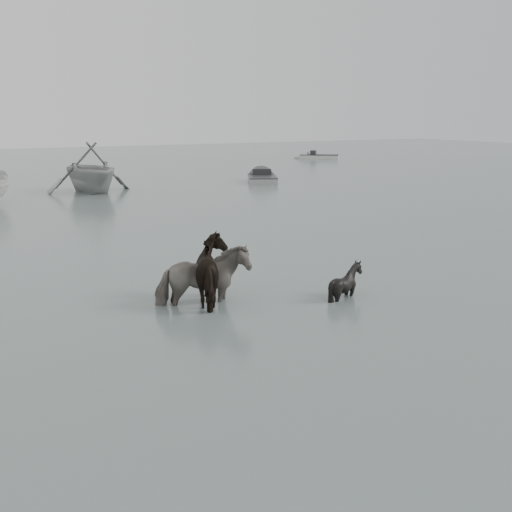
# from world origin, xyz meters

# --- Properties ---
(ground) EXTENTS (140.00, 140.00, 0.00)m
(ground) POSITION_xyz_m (0.00, 0.00, 0.00)
(ground) COLOR #495751
(ground) RESTS_ON ground
(pony_pinto) EXTENTS (2.14, 1.28, 1.69)m
(pony_pinto) POSITION_xyz_m (0.27, 2.38, 0.85)
(pony_pinto) COLOR black
(pony_pinto) RESTS_ON ground
(pony_dark) EXTENTS (1.52, 1.73, 1.63)m
(pony_dark) POSITION_xyz_m (0.69, 2.51, 0.82)
(pony_dark) COLOR black
(pony_dark) RESTS_ON ground
(pony_black) EXTENTS (1.28, 1.22, 1.12)m
(pony_black) POSITION_xyz_m (3.31, 1.33, 0.56)
(pony_black) COLOR black
(pony_black) RESTS_ON ground
(rowboat_trail) EXTENTS (5.07, 5.69, 2.74)m
(rowboat_trail) POSITION_xyz_m (3.64, 23.71, 1.37)
(rowboat_trail) COLOR #A2A5A2
(rowboat_trail) RESTS_ON ground
(skiff_port) EXTENTS (3.61, 5.06, 0.75)m
(skiff_port) POSITION_xyz_m (13.89, 23.60, 0.38)
(skiff_port) COLOR gray
(skiff_port) RESTS_ON ground
(skiff_star) EXTENTS (4.69, 4.24, 0.75)m
(skiff_star) POSITION_xyz_m (28.45, 38.57, 0.38)
(skiff_star) COLOR beige
(skiff_star) RESTS_ON ground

